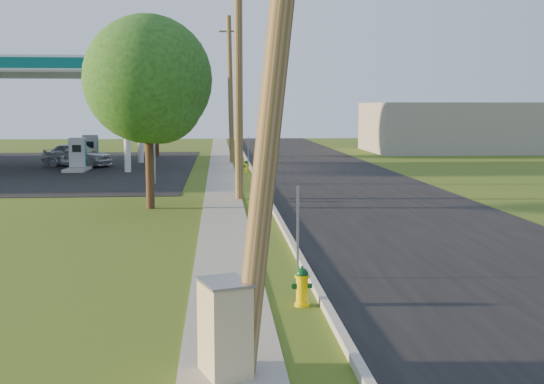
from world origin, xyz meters
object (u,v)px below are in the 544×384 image
(utility_pole_near, at_px, (280,16))
(hydrant_near, at_px, (302,286))
(utility_pole_far, at_px, (230,89))
(hydrant_mid, at_px, (258,193))
(car_silver, at_px, (78,155))
(utility_pole_mid, at_px, (239,73))
(fuel_pump_se, at_px, (91,154))
(utility_cabinet, at_px, (225,328))
(hydrant_far, at_px, (246,167))
(tree_verge, at_px, (150,84))
(tree_lot, at_px, (157,91))
(price_pylon, at_px, (151,68))
(fuel_pump_ne, at_px, (78,158))

(utility_pole_near, relative_size, hydrant_near, 12.66)
(utility_pole_far, height_order, hydrant_near, utility_pole_far)
(hydrant_mid, xyz_separation_m, car_silver, (-10.13, 16.49, 0.39))
(utility_pole_mid, distance_m, car_silver, 18.67)
(fuel_pump_se, relative_size, utility_cabinet, 2.41)
(hydrant_far, bearing_deg, utility_pole_far, 96.24)
(utility_pole_mid, distance_m, tree_verge, 3.97)
(tree_verge, bearing_deg, hydrant_far, 73.86)
(hydrant_near, relative_size, utility_cabinet, 0.56)
(utility_pole_far, height_order, hydrant_far, utility_pole_far)
(utility_pole_near, height_order, tree_verge, utility_pole_near)
(utility_pole_mid, bearing_deg, utility_cabinet, -92.38)
(utility_pole_mid, height_order, car_silver, utility_pole_mid)
(tree_lot, relative_size, utility_cabinet, 5.62)
(utility_pole_far, height_order, price_pylon, utility_pole_far)
(tree_lot, bearing_deg, hydrant_near, -81.26)
(fuel_pump_se, bearing_deg, fuel_pump_ne, -90.00)
(hydrant_near, distance_m, hydrant_far, 26.01)
(hydrant_near, bearing_deg, fuel_pump_ne, 109.06)
(utility_pole_mid, bearing_deg, hydrant_far, 86.23)
(utility_pole_near, distance_m, hydrant_far, 29.58)
(tree_verge, bearing_deg, utility_pole_far, 81.10)
(tree_verge, bearing_deg, hydrant_mid, 19.52)
(price_pylon, xyz_separation_m, hydrant_far, (4.64, 5.73, -5.10))
(tree_lot, bearing_deg, utility_pole_mid, -77.63)
(utility_pole_far, distance_m, tree_lot, 7.94)
(hydrant_far, distance_m, car_silver, 11.05)
(utility_pole_near, distance_m, utility_pole_far, 36.00)
(fuel_pump_ne, distance_m, price_pylon, 10.17)
(fuel_pump_ne, distance_m, fuel_pump_se, 4.00)
(hydrant_far, bearing_deg, fuel_pump_se, 149.11)
(utility_cabinet, bearing_deg, utility_pole_mid, 87.62)
(utility_pole_near, bearing_deg, hydrant_near, 77.73)
(fuel_pump_ne, distance_m, tree_verge, 16.77)
(fuel_pump_se, distance_m, utility_cabinet, 35.90)
(tree_lot, relative_size, hydrant_mid, 10.24)
(tree_lot, relative_size, car_silver, 1.71)
(utility_pole_near, distance_m, hydrant_near, 5.53)
(utility_pole_near, bearing_deg, fuel_pump_se, 104.27)
(tree_lot, bearing_deg, hydrant_mid, -76.54)
(hydrant_near, xyz_separation_m, utility_cabinet, (-1.45, -3.18, 0.30))
(car_silver, bearing_deg, utility_pole_near, -139.32)
(utility_pole_far, xyz_separation_m, utility_cabinet, (-0.75, -35.96, -4.14))
(utility_pole_near, bearing_deg, hydrant_far, 88.55)
(hydrant_mid, bearing_deg, tree_verge, -160.48)
(utility_pole_near, height_order, utility_pole_far, utility_pole_far)
(utility_pole_near, height_order, utility_pole_mid, utility_pole_mid)
(tree_verge, relative_size, utility_cabinet, 5.20)
(utility_pole_near, height_order, tree_lot, utility_pole_near)
(utility_pole_mid, relative_size, price_pylon, 1.43)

